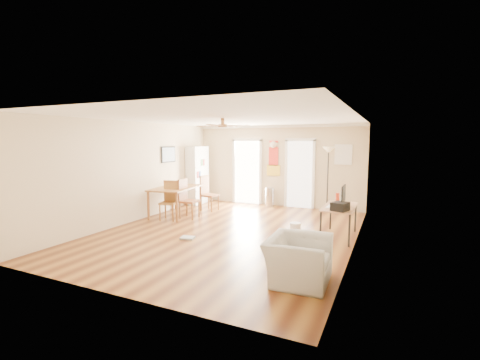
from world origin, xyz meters
The scene contains 28 objects.
floor centered at (0.00, 0.00, 0.00)m, with size 7.00×7.00×0.00m, color brown.
ceiling centered at (0.00, 0.00, 2.60)m, with size 5.50×7.00×0.00m, color silver, non-canonical shape.
wall_back centered at (0.00, 3.50, 1.30)m, with size 5.50×0.04×2.60m, color beige, non-canonical shape.
wall_front centered at (0.00, -3.50, 1.30)m, with size 5.50×0.04×2.60m, color beige, non-canonical shape.
wall_left centered at (-2.75, 0.00, 1.30)m, with size 0.04×7.00×2.60m, color beige, non-canonical shape.
wall_right centered at (2.75, 0.00, 1.30)m, with size 0.04×7.00×2.60m, color beige, non-canonical shape.
crown_molding centered at (0.00, 0.00, 2.56)m, with size 5.50×7.00×0.08m, color white, non-canonical shape.
kitchen_doorway centered at (-1.05, 3.48, 1.05)m, with size 0.90×0.10×2.10m, color white, non-canonical shape.
bathroom_doorway centered at (0.75, 3.48, 1.05)m, with size 0.80×0.10×2.10m, color white, non-canonical shape.
wall_decal centered at (-0.13, 3.48, 1.55)m, with size 0.46×0.03×1.10m, color red.
ac_grille centered at (2.05, 3.47, 1.70)m, with size 0.50×0.04×0.60m, color white.
framed_poster centered at (-2.73, 1.40, 1.70)m, with size 0.04×0.66×0.48m, color black.
ceiling_fan centered at (0.00, -0.30, 2.43)m, with size 1.24×1.24×0.20m, color #593819, non-canonical shape.
bookshelf centered at (-2.54, 2.71, 0.96)m, with size 0.38×0.86×1.92m, color silver, non-canonical shape.
dining_table centered at (-2.15, 0.93, 0.40)m, with size 0.97×1.61×0.80m, color #976330, non-canonical shape.
dining_chair_right_a centered at (-1.60, 1.90, 0.52)m, with size 0.43×0.43×1.05m, color #A46335, non-canonical shape.
dining_chair_right_b centered at (-1.60, 0.78, 0.53)m, with size 0.44×0.44×1.06m, color #A15B33, non-canonical shape.
dining_chair_near centered at (-1.99, 0.39, 0.52)m, with size 0.42×0.42×1.03m, color #A87836, non-canonical shape.
trash_can centered at (-0.15, 3.22, 0.31)m, with size 0.28×0.28×0.61m, color #B6B6B8.
torchiere_lamp centered at (1.66, 3.22, 0.97)m, with size 0.36×0.36×1.93m, color black, non-canonical shape.
computer_desk centered at (2.38, 0.62, 0.35)m, with size 0.65×1.29×0.69m, color tan, non-canonical shape.
imac centered at (2.47, 0.45, 0.93)m, with size 0.07×0.52×0.48m, color black, non-canonical shape.
keyboard centered at (2.20, 0.48, 0.70)m, with size 0.12×0.37×0.01m, color white.
printer centered at (2.45, 0.14, 0.78)m, with size 0.29×0.34×0.17m, color black.
orange_bottle centered at (2.30, 0.80, 0.82)m, with size 0.09×0.09×0.26m, color red.
wastebasket_a centered at (1.47, 0.37, 0.14)m, with size 0.24×0.24×0.28m, color white.
floor_cloth centered at (-0.57, -0.87, 0.02)m, with size 0.29×0.23×0.04m, color #9C9C97.
armchair centered at (2.15, -1.99, 0.33)m, with size 1.02×0.89×0.66m, color #AEAEA9.
Camera 1 is at (3.35, -6.71, 2.11)m, focal length 24.76 mm.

